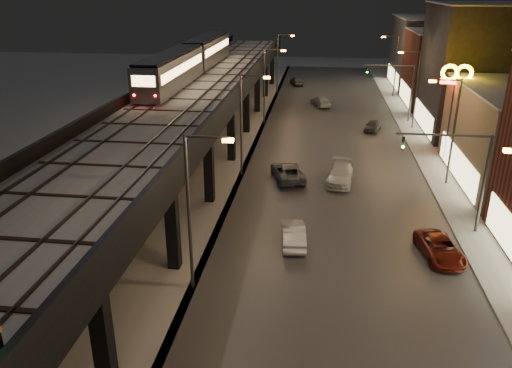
{
  "coord_description": "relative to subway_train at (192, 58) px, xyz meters",
  "views": [
    {
      "loc": [
        5.89,
        -10.36,
        15.97
      ],
      "look_at": [
        2.42,
        16.73,
        5.0
      ],
      "focal_mm": 35.0,
      "sensor_mm": 36.0,
      "label": 1
    }
  ],
  "objects": [
    {
      "name": "road_surface",
      "position": [
        16.0,
        -10.41,
        -8.19
      ],
      "size": [
        17.0,
        120.0,
        0.06
      ],
      "primitive_type": "cube",
      "color": "#46474D",
      "rests_on": "ground"
    },
    {
      "name": "sidewalk_right",
      "position": [
        26.0,
        -10.41,
        -8.15
      ],
      "size": [
        4.0,
        120.0,
        0.14
      ],
      "primitive_type": "cube",
      "color": "#9FA1A8",
      "rests_on": "ground"
    },
    {
      "name": "under_viaduct_pavement",
      "position": [
        2.5,
        -10.41,
        -8.19
      ],
      "size": [
        11.0,
        120.0,
        0.06
      ],
      "primitive_type": "cube",
      "color": "#9FA1A8",
      "rests_on": "ground"
    },
    {
      "name": "elevated_viaduct",
      "position": [
        2.5,
        -13.56,
        -2.6
      ],
      "size": [
        9.0,
        100.0,
        6.3
      ],
      "color": "black",
      "rests_on": "ground"
    },
    {
      "name": "viaduct_trackbed",
      "position": [
        2.49,
        -13.44,
        -1.83
      ],
      "size": [
        8.4,
        100.0,
        0.32
      ],
      "color": "#B2B7C1",
      "rests_on": "elevated_viaduct"
    },
    {
      "name": "viaduct_parapet_streetside",
      "position": [
        6.85,
        -13.41,
        -1.37
      ],
      "size": [
        0.3,
        100.0,
        1.1
      ],
      "primitive_type": "cube",
      "color": "black",
      "rests_on": "elevated_viaduct"
    },
    {
      "name": "viaduct_parapet_far",
      "position": [
        -1.85,
        -13.41,
        -1.37
      ],
      "size": [
        0.3,
        100.0,
        1.1
      ],
      "primitive_type": "cube",
      "color": "black",
      "rests_on": "elevated_viaduct"
    },
    {
      "name": "building_d",
      "position": [
        32.49,
        2.59,
        -1.14
      ],
      "size": [
        12.2,
        13.2,
        14.16
      ],
      "color": "#232329",
      "rests_on": "ground"
    },
    {
      "name": "building_e",
      "position": [
        32.49,
        16.59,
        -3.14
      ],
      "size": [
        12.2,
        12.2,
        10.16
      ],
      "color": "#56211C",
      "rests_on": "ground"
    },
    {
      "name": "building_f",
      "position": [
        32.49,
        30.59,
        -2.64
      ],
      "size": [
        12.2,
        16.2,
        11.16
      ],
      "color": "#36373D",
      "rests_on": "ground"
    },
    {
      "name": "streetlight_left_1",
      "position": [
        8.07,
        -32.41,
        -2.98
      ],
      "size": [
        2.57,
        0.28,
        9.0
      ],
      "color": "#38383A",
      "rests_on": "ground"
    },
    {
      "name": "streetlight_left_2",
      "position": [
        8.07,
        -14.41,
        -2.98
      ],
      "size": [
        2.57,
        0.28,
        9.0
      ],
      "color": "#38383A",
      "rests_on": "ground"
    },
    {
      "name": "streetlight_right_2",
      "position": [
        25.23,
        -14.41,
        -2.98
      ],
      "size": [
        2.56,
        0.28,
        9.0
      ],
      "color": "#38383A",
      "rests_on": "ground"
    },
    {
      "name": "streetlight_left_3",
      "position": [
        8.07,
        3.59,
        -2.98
      ],
      "size": [
        2.57,
        0.28,
        9.0
      ],
      "color": "#38383A",
      "rests_on": "ground"
    },
    {
      "name": "streetlight_right_3",
      "position": [
        25.23,
        3.59,
        -2.98
      ],
      "size": [
        2.56,
        0.28,
        9.0
      ],
      "color": "#38383A",
      "rests_on": "ground"
    },
    {
      "name": "streetlight_left_4",
      "position": [
        8.07,
        21.59,
        -2.98
      ],
      "size": [
        2.57,
        0.28,
        9.0
      ],
      "color": "#38383A",
      "rests_on": "ground"
    },
    {
      "name": "streetlight_right_4",
      "position": [
        25.23,
        21.59,
        -2.98
      ],
      "size": [
        2.56,
        0.28,
        9.0
      ],
      "color": "#38383A",
      "rests_on": "ground"
    },
    {
      "name": "traffic_light_rig_a",
      "position": [
        24.34,
        -23.41,
        -3.72
      ],
      "size": [
        6.1,
        0.34,
        7.0
      ],
      "color": "#38383A",
      "rests_on": "ground"
    },
    {
      "name": "traffic_light_rig_b",
      "position": [
        24.34,
        6.59,
        -3.72
      ],
      "size": [
        6.1,
        0.34,
        7.0
      ],
      "color": "#38383A",
      "rests_on": "ground"
    },
    {
      "name": "subway_train",
      "position": [
        0.0,
        0.0,
        0.0
      ],
      "size": [
        2.7,
        32.52,
        3.21
      ],
      "color": "gray",
      "rests_on": "viaduct_trackbed"
    },
    {
      "name": "car_near_white",
      "position": [
        13.13,
        -26.6,
        -7.52
      ],
      "size": [
        1.9,
        4.36,
        1.4
      ],
      "primitive_type": "imported",
      "rotation": [
        0.0,
        0.0,
        3.24
      ],
      "color": "silver",
      "rests_on": "ground"
    },
    {
      "name": "car_mid_silver",
      "position": [
        11.96,
        -15.01,
        -7.5
      ],
      "size": [
        3.67,
        5.6,
        1.43
      ],
      "primitive_type": "imported",
      "rotation": [
        0.0,
        0.0,
        3.41
      ],
      "color": "slate",
      "rests_on": "ground"
    },
    {
      "name": "car_mid_dark",
      "position": [
        14.62,
        13.85,
        -7.53
      ],
      "size": [
        3.3,
        5.11,
        1.38
      ],
      "primitive_type": "imported",
      "rotation": [
        0.0,
        0.0,
        3.46
      ],
      "color": "#B9BAC4",
      "rests_on": "ground"
    },
    {
      "name": "car_far_white",
      "position": [
        10.47,
        29.32,
        -7.5
      ],
      "size": [
        2.76,
        4.49,
        1.43
      ],
      "primitive_type": "imported",
      "rotation": [
        0.0,
        0.0,
        3.42
      ],
      "color": "#535760",
      "rests_on": "ground"
    },
    {
      "name": "car_onc_dark",
      "position": [
        22.29,
        -27.23,
        -7.58
      ],
      "size": [
        2.81,
        4.87,
        1.28
      ],
      "primitive_type": "imported",
      "rotation": [
        0.0,
        0.0,
        0.16
      ],
      "color": "maroon",
      "rests_on": "ground"
    },
    {
      "name": "car_onc_white",
      "position": [
        16.48,
        -15.1,
        -7.48
      ],
      "size": [
        2.58,
        5.27,
        1.48
      ],
      "primitive_type": "imported",
      "rotation": [
        0.0,
        0.0,
        -0.1
      ],
      "color": "silver",
      "rests_on": "ground"
    },
    {
      "name": "car_onc_red",
      "position": [
        20.74,
        1.81,
        -7.58
      ],
      "size": [
        2.57,
        3.99,
        1.26
      ],
      "primitive_type": "imported",
      "rotation": [
        0.0,
        0.0,
        -0.32
      ],
      "color": "#414346",
      "rests_on": "ground"
    },
    {
      "name": "sign_mcdonalds",
      "position": [
        26.5,
        -8.85,
        -0.71
      ],
      "size": [
        2.78,
        0.49,
        9.35
      ],
      "color": "#38383A",
      "rests_on": "ground"
    }
  ]
}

